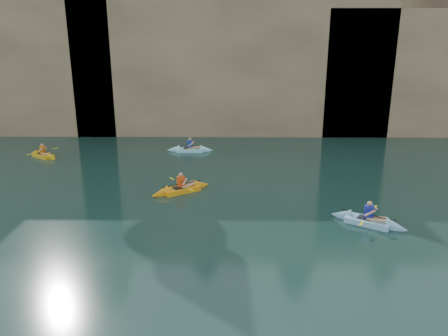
{
  "coord_description": "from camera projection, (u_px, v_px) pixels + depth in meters",
  "views": [
    {
      "loc": [
        1.75,
        -11.66,
        7.71
      ],
      "look_at": [
        1.59,
        3.57,
        3.0
      ],
      "focal_mm": 35.0,
      "sensor_mm": 36.0,
      "label": 1
    }
  ],
  "objects": [
    {
      "name": "ground",
      "position": [
        171.0,
        295.0,
        13.44
      ],
      "size": [
        160.0,
        160.0,
        0.0
      ],
      "primitive_type": "plane",
      "color": "black",
      "rests_on": "ground"
    },
    {
      "name": "cliff",
      "position": [
        210.0,
        53.0,
        40.33
      ],
      "size": [
        70.0,
        16.0,
        12.0
      ],
      "primitive_type": "cube",
      "color": "tan",
      "rests_on": "ground"
    },
    {
      "name": "cliff_slab_center",
      "position": [
        232.0,
        61.0,
        33.33
      ],
      "size": [
        24.0,
        2.4,
        11.4
      ],
      "primitive_type": "cube",
      "color": "#A18062",
      "rests_on": "ground"
    },
    {
      "name": "sea_cave_center",
      "position": [
        155.0,
        115.0,
        33.98
      ],
      "size": [
        3.5,
        1.0,
        3.2
      ],
      "primitive_type": "cube",
      "color": "black",
      "rests_on": "ground"
    },
    {
      "name": "sea_cave_east",
      "position": [
        336.0,
        107.0,
        33.64
      ],
      "size": [
        5.0,
        1.0,
        4.5
      ],
      "primitive_type": "cube",
      "color": "black",
      "rests_on": "ground"
    },
    {
      "name": "kayaker_orange",
      "position": [
        181.0,
        189.0,
        22.14
      ],
      "size": [
        3.19,
        2.47,
        1.27
      ],
      "rotation": [
        0.0,
        0.0,
        0.59
      ],
      "color": "orange",
      "rests_on": "ground"
    },
    {
      "name": "kayaker_ltblue_near",
      "position": [
        368.0,
        221.0,
        18.39
      ],
      "size": [
        3.15,
        2.39,
        1.28
      ],
      "rotation": [
        0.0,
        0.0,
        -0.57
      ],
      "color": "#87B7E3",
      "rests_on": "ground"
    },
    {
      "name": "kayaker_yellow",
      "position": [
        43.0,
        155.0,
        28.39
      ],
      "size": [
        2.63,
        2.16,
        1.12
      ],
      "rotation": [
        0.0,
        0.0,
        -0.63
      ],
      "color": "gold",
      "rests_on": "ground"
    },
    {
      "name": "kayaker_ltblue_mid",
      "position": [
        190.0,
        149.0,
        29.73
      ],
      "size": [
        3.16,
        2.37,
        1.2
      ],
      "rotation": [
        0.0,
        0.0,
        -0.01
      ],
      "color": "#95DBF9",
      "rests_on": "ground"
    }
  ]
}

